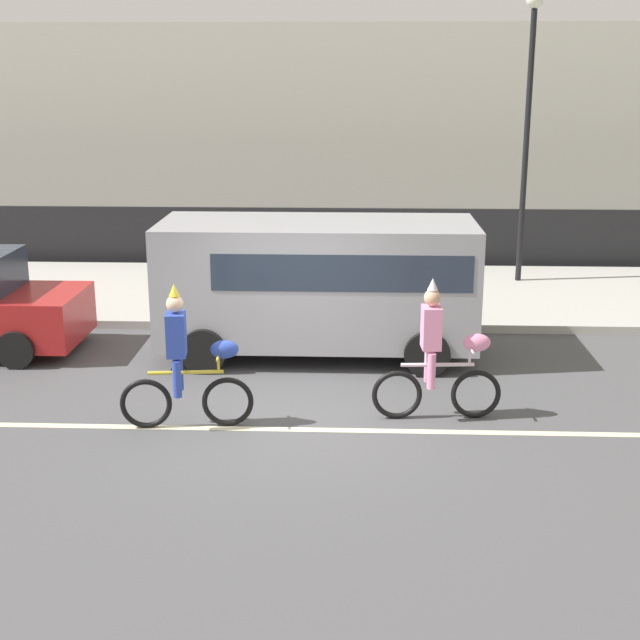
# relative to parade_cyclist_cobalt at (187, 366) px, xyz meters

# --- Properties ---
(ground_plane) EXTENTS (80.00, 80.00, 0.00)m
(ground_plane) POSITION_rel_parade_cyclist_cobalt_xyz_m (1.24, 0.46, -0.84)
(ground_plane) COLOR #4C4C4F
(road_centre_line) EXTENTS (36.00, 0.14, 0.01)m
(road_centre_line) POSITION_rel_parade_cyclist_cobalt_xyz_m (1.24, -0.04, -0.84)
(road_centre_line) COLOR beige
(road_centre_line) RESTS_ON ground
(sidewalk_curb) EXTENTS (60.00, 5.00, 0.15)m
(sidewalk_curb) POSITION_rel_parade_cyclist_cobalt_xyz_m (1.24, 6.96, -0.77)
(sidewalk_curb) COLOR #ADAAA3
(sidewalk_curb) RESTS_ON ground
(fence_line) EXTENTS (40.00, 0.08, 1.40)m
(fence_line) POSITION_rel_parade_cyclist_cobalt_xyz_m (1.24, 9.86, -0.14)
(fence_line) COLOR black
(fence_line) RESTS_ON ground
(building_backdrop) EXTENTS (28.00, 8.00, 5.74)m
(building_backdrop) POSITION_rel_parade_cyclist_cobalt_xyz_m (-2.19, 18.46, 2.03)
(building_backdrop) COLOR beige
(building_backdrop) RESTS_ON ground
(parade_cyclist_cobalt) EXTENTS (1.72, 0.50, 1.92)m
(parade_cyclist_cobalt) POSITION_rel_parade_cyclist_cobalt_xyz_m (0.00, 0.00, 0.00)
(parade_cyclist_cobalt) COLOR black
(parade_cyclist_cobalt) RESTS_ON ground
(parade_cyclist_pink) EXTENTS (1.72, 0.50, 1.92)m
(parade_cyclist_pink) POSITION_rel_parade_cyclist_cobalt_xyz_m (3.25, 0.45, 0.00)
(parade_cyclist_pink) COLOR black
(parade_cyclist_pink) RESTS_ON ground
(parked_van_grey) EXTENTS (5.00, 2.22, 2.18)m
(parked_van_grey) POSITION_rel_parade_cyclist_cobalt_xyz_m (1.61, 3.16, 0.44)
(parked_van_grey) COLOR #99999E
(parked_van_grey) RESTS_ON ground
(street_lamp_post) EXTENTS (0.36, 0.36, 5.86)m
(street_lamp_post) POSITION_rel_parade_cyclist_cobalt_xyz_m (5.62, 8.03, 3.15)
(street_lamp_post) COLOR black
(street_lamp_post) RESTS_ON sidewalk_curb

